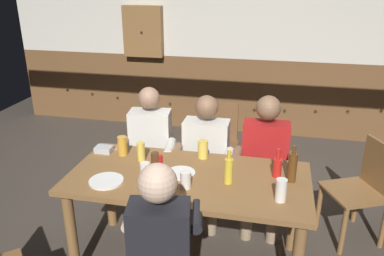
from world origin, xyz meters
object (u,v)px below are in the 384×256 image
Objects in this scene: plate_1 at (106,181)px; pint_glass_6 at (281,190)px; person_0 at (149,147)px; person_1 at (205,154)px; bottle_1 at (292,167)px; bottle_3 at (161,177)px; pint_glass_4 at (186,180)px; pint_glass_5 at (122,146)px; plate_0 at (181,173)px; bottle_0 at (277,167)px; pint_glass_0 at (145,172)px; pint_glass_2 at (141,151)px; pint_glass_7 at (155,160)px; person_3 at (161,242)px; chair_empty_far_end at (217,141)px; bottle_2 at (229,170)px; pint_glass_3 at (145,187)px; dining_table at (188,189)px; chair_empty_near_right at (363,188)px; person_2 at (265,158)px; pint_glass_1 at (203,149)px; wall_dart_cabinet at (143,31)px; condiment_caddy at (104,149)px.

plate_1 is 1.59× the size of pint_glass_6.
person_0 is 1.04× the size of person_1.
bottle_1 reaches higher than bottle_3.
person_1 reaches higher than bottle_1.
pint_glass_5 reaches higher than pint_glass_4.
plate_0 is 0.71m from bottle_0.
pint_glass_0 is 0.34m from pint_glass_2.
pint_glass_7 reaches higher than plate_0.
person_3 reaches higher than bottle_0.
person_1 is 1.34× the size of chair_empty_far_end.
bottle_0 is at bearing 26.28° from pint_glass_4.
pint_glass_6 is at bearing -23.64° from bottle_2.
person_1 is 5.35× the size of bottle_0.
person_3 reaches higher than plate_0.
bottle_0 is 0.82× the size of bottle_3.
pint_glass_0 is at bearing 108.17° from pint_glass_3.
pint_glass_7 is (-0.07, 0.43, -0.02)m from pint_glass_3.
dining_table is 1.50× the size of person_1.
chair_empty_near_right is 3.47× the size of bottle_2.
bottle_3 is 2.32× the size of pint_glass_7.
person_1 is at bearing 70.33° from pint_glass_0.
person_2 is 1.42m from person_3.
pint_glass_0 is at bearing 79.36° from chair_empty_far_end.
person_1 is at bearing 77.72° from pint_glass_3.
bottle_0 is at bearing 117.34° from chair_empty_far_end.
pint_glass_1 is (-0.59, 0.19, -0.01)m from bottle_0.
person_0 is 0.52m from pint_glass_2.
bottle_3 is (-0.87, -0.33, -0.00)m from bottle_1.
bottle_0 is 1.41× the size of pint_glass_6.
chair_empty_near_right and chair_empty_far_end have the same top height.
pint_glass_0 is 0.50m from pint_glass_5.
dining_table is 1.46× the size of person_2.
bottle_1 is (0.80, 0.07, 0.11)m from plate_0.
pint_glass_4 is (0.15, 0.08, -0.05)m from bottle_3.
plate_0 is 1.36× the size of pint_glass_6.
pint_glass_5 is at bearing -74.89° from wall_dart_cabinet.
person_0 reaches higher than chair_empty_far_end.
condiment_caddy is 1.21× the size of pint_glass_7.
chair_empty_near_right is (0.84, -0.00, -0.20)m from person_2.
bottle_1 reaches higher than plate_1.
wall_dart_cabinet reaches higher than plate_0.
pint_glass_6 is (1.09, -0.37, -0.00)m from pint_glass_2.
chair_empty_far_end is at bearing -133.85° from person_0.
pint_glass_6 is (0.64, -0.03, 0.02)m from pint_glass_4.
pint_glass_0 is 0.91× the size of pint_glass_6.
person_3 is (-0.01, -0.65, 0.01)m from dining_table.
bottle_0 is at bearing 29.12° from pint_glass_3.
person_3 is 4.85× the size of bottle_2.
person_2 is 0.64m from bottle_1.
chair_empty_far_end is (0.53, 0.72, -0.19)m from person_0.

